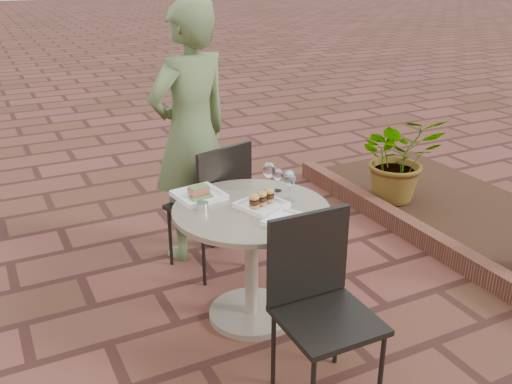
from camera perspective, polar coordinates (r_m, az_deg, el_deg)
name	(u,v)px	position (r m, az deg, el deg)	size (l,w,h in m)	color
ground	(240,306)	(3.68, -1.61, -11.35)	(60.00, 60.00, 0.00)	brown
cafe_table	(251,246)	(3.34, -0.46, -5.42)	(0.90, 0.90, 0.73)	gray
chair_far	(215,198)	(3.83, -4.08, -0.63)	(0.55, 0.55, 0.93)	black
chair_near	(318,293)	(2.80, 6.25, -9.97)	(0.45, 0.45, 0.93)	black
diner	(191,134)	(3.99, -6.50, 5.79)	(0.67, 0.44, 1.82)	#4F6135
plate_salmon	(199,194)	(3.38, -5.72, -0.24)	(0.29, 0.29, 0.07)	white
plate_sliders	(262,202)	(3.23, 0.59, -0.98)	(0.30, 0.30, 0.15)	white
plate_tuna	(290,221)	(3.04, 3.37, -2.93)	(0.30, 0.30, 0.03)	white
wine_glass_right	(289,179)	(3.29, 3.32, 1.28)	(0.08, 0.08, 0.19)	white
wine_glass_mid	(269,171)	(3.41, 1.32, 2.14)	(0.08, 0.08, 0.19)	white
wine_glass_far	(278,175)	(3.43, 2.19, 1.70)	(0.06, 0.06, 0.14)	white
steel_ramekin	(202,207)	(3.20, -5.37, -1.47)	(0.07, 0.07, 0.05)	silver
cutlery_set	(320,214)	(3.17, 6.44, -2.19)	(0.08, 0.17, 0.00)	silver
planter_curb	(407,227)	(4.65, 14.87, -3.42)	(0.12, 3.00, 0.15)	brown
mulch_bed	(472,216)	(5.14, 20.75, -2.22)	(1.30, 3.00, 0.06)	black
potted_plant_a	(399,157)	(5.07, 14.12, 3.38)	(0.70, 0.61, 0.78)	#33662D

